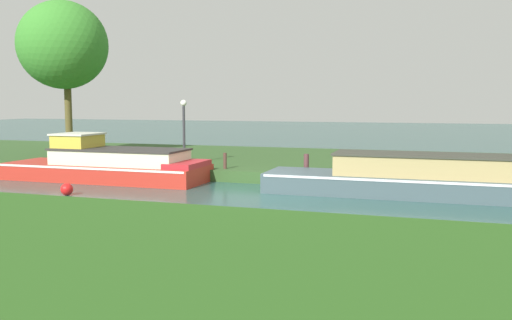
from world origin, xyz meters
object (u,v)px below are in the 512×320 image
object	(u,v)px
red_barge	(109,165)
willow_tree_left	(63,45)
slate_narrowboat	(451,179)
mooring_post_near	(306,163)
mooring_post_far	(225,161)
lamp_post	(184,123)
channel_buoy	(67,189)

from	to	relation	value
red_barge	willow_tree_left	xyz separation A→B (m)	(-4.93, 4.20, 4.72)
red_barge	slate_narrowboat	bearing A→B (deg)	0.00
mooring_post_near	mooring_post_far	distance (m)	2.95
mooring_post_far	lamp_post	bearing A→B (deg)	155.75
mooring_post_far	red_barge	bearing A→B (deg)	-160.81
slate_narrowboat	willow_tree_left	bearing A→B (deg)	165.60
mooring_post_far	channel_buoy	bearing A→B (deg)	-126.47
mooring_post_near	willow_tree_left	bearing A→B (deg)	166.38
mooring_post_near	red_barge	bearing A→B (deg)	-168.81
mooring_post_near	lamp_post	bearing A→B (deg)	169.62
slate_narrowboat	mooring_post_far	world-z (taller)	slate_narrowboat
mooring_post_near	slate_narrowboat	bearing A→B (deg)	-16.38
red_barge	willow_tree_left	size ratio (longest dim) A/B	1.08
slate_narrowboat	lamp_post	world-z (taller)	lamp_post
lamp_post	mooring_post_near	size ratio (longest dim) A/B	4.00
slate_narrowboat	lamp_post	xyz separation A→B (m)	(-9.55, 2.26, 1.43)
lamp_post	channel_buoy	world-z (taller)	lamp_post
mooring_post_far	channel_buoy	size ratio (longest dim) A/B	1.55
willow_tree_left	mooring_post_far	size ratio (longest dim) A/B	12.07
channel_buoy	willow_tree_left	bearing A→B (deg)	126.98
red_barge	mooring_post_far	world-z (taller)	red_barge
lamp_post	mooring_post_far	bearing A→B (deg)	-24.25
mooring_post_near	channel_buoy	bearing A→B (deg)	-144.44
lamp_post	willow_tree_left	bearing A→B (deg)	164.06
red_barge	lamp_post	size ratio (longest dim) A/B	3.02
channel_buoy	lamp_post	bearing A→B (deg)	76.58
lamp_post	channel_buoy	xyz separation A→B (m)	(-1.28, -5.38, -1.79)
red_barge	channel_buoy	size ratio (longest dim) A/B	20.13
lamp_post	channel_buoy	size ratio (longest dim) A/B	6.66
red_barge	slate_narrowboat	xyz separation A→B (m)	(11.41, 0.00, 0.00)
slate_narrowboat	lamp_post	bearing A→B (deg)	166.70
mooring_post_far	slate_narrowboat	bearing A→B (deg)	-10.15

